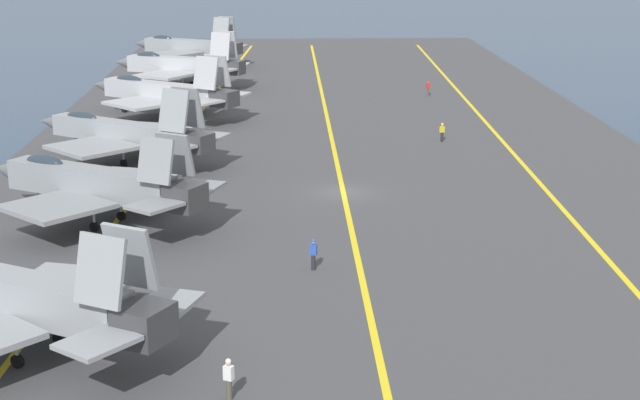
# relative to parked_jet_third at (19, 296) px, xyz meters

# --- Properties ---
(ground_plane) EXTENTS (2000.00, 2000.00, 0.00)m
(ground_plane) POSITION_rel_parked_jet_third_xyz_m (26.21, -15.66, -3.08)
(ground_plane) COLOR #2D425B
(carrier_deck) EXTENTS (191.56, 52.52, 0.40)m
(carrier_deck) POSITION_rel_parked_jet_third_xyz_m (26.21, -15.66, -2.88)
(carrier_deck) COLOR #424244
(carrier_deck) RESTS_ON ground
(deck_stripe_foul_line) EXTENTS (172.37, 4.46, 0.01)m
(deck_stripe_foul_line) POSITION_rel_parked_jet_third_xyz_m (26.21, -30.11, -2.67)
(deck_stripe_foul_line) COLOR yellow
(deck_stripe_foul_line) RESTS_ON carrier_deck
(deck_stripe_centerline) EXTENTS (172.41, 0.36, 0.01)m
(deck_stripe_centerline) POSITION_rel_parked_jet_third_xyz_m (26.21, -15.66, -2.67)
(deck_stripe_centerline) COLOR yellow
(deck_stripe_centerline) RESTS_ON carrier_deck
(deck_stripe_edge_line) EXTENTS (172.12, 10.65, 0.01)m
(deck_stripe_edge_line) POSITION_rel_parked_jet_third_xyz_m (26.21, -1.22, -2.67)
(deck_stripe_edge_line) COLOR yellow
(deck_stripe_edge_line) RESTS_ON carrier_deck
(parked_jet_third) EXTENTS (12.58, 15.81, 6.46)m
(parked_jet_third) POSITION_rel_parked_jet_third_xyz_m (0.00, 0.00, 0.00)
(parked_jet_third) COLOR gray
(parked_jet_third) RESTS_ON carrier_deck
(parked_jet_fourth) EXTENTS (13.25, 16.08, 6.26)m
(parked_jet_fourth) POSITION_rel_parked_jet_third_xyz_m (19.23, 0.32, -0.03)
(parked_jet_fourth) COLOR gray
(parked_jet_fourth) RESTS_ON carrier_deck
(parked_jet_fifth) EXTENTS (13.73, 16.65, 6.45)m
(parked_jet_fifth) POSITION_rel_parked_jet_third_xyz_m (35.69, 1.08, -0.22)
(parked_jet_fifth) COLOR gray
(parked_jet_fifth) RESTS_ON carrier_deck
(parked_jet_sixth) EXTENTS (13.61, 16.73, 6.42)m
(parked_jet_sixth) POSITION_rel_parked_jet_third_xyz_m (54.41, 0.19, -0.16)
(parked_jet_sixth) COLOR #A8AAAF
(parked_jet_sixth) RESTS_ON carrier_deck
(parked_jet_seventh) EXTENTS (13.64, 16.22, 6.59)m
(parked_jet_seventh) POSITION_rel_parked_jet_third_xyz_m (72.40, 0.46, -0.07)
(parked_jet_seventh) COLOR #A8AAAF
(parked_jet_seventh) RESTS_ON carrier_deck
(parked_jet_eighth) EXTENTS (13.40, 15.82, 6.61)m
(parked_jet_eighth) POSITION_rel_parked_jet_third_xyz_m (90.44, 1.18, -0.08)
(parked_jet_eighth) COLOR gray
(parked_jet_eighth) RESTS_ON carrier_deck
(crew_white_vest) EXTENTS (0.41, 0.46, 1.79)m
(crew_white_vest) POSITION_rel_parked_jet_third_xyz_m (-4.83, -9.34, -1.69)
(crew_white_vest) COLOR #4C473D
(crew_white_vest) RESTS_ON carrier_deck
(crew_yellow_vest) EXTENTS (0.42, 0.46, 1.66)m
(crew_yellow_vest) POSITION_rel_parked_jet_third_xyz_m (42.53, -25.17, -1.77)
(crew_yellow_vest) COLOR #232328
(crew_yellow_vest) RESTS_ON carrier_deck
(crew_blue_vest) EXTENTS (0.34, 0.43, 1.77)m
(crew_blue_vest) POSITION_rel_parked_jet_third_xyz_m (10.26, -13.11, -1.70)
(crew_blue_vest) COLOR #232328
(crew_blue_vest) RESTS_ON carrier_deck
(crew_red_vest) EXTENTS (0.26, 0.38, 1.68)m
(crew_red_vest) POSITION_rel_parked_jet_third_xyz_m (65.82, -27.24, -1.75)
(crew_red_vest) COLOR #4C473D
(crew_red_vest) RESTS_ON carrier_deck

